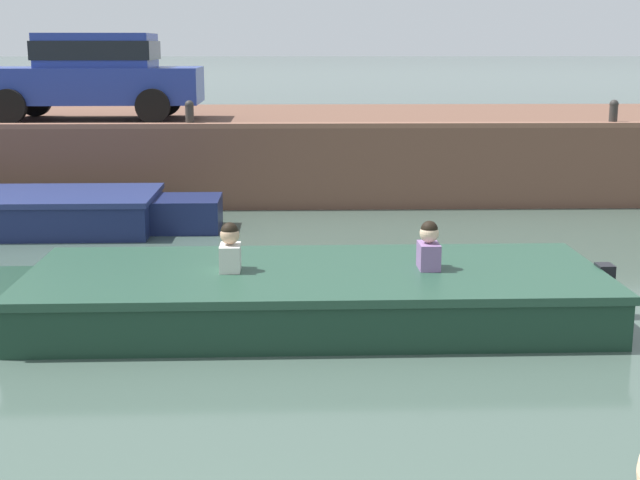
% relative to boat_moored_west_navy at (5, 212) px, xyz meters
% --- Properties ---
extents(ground_plane, '(400.00, 400.00, 0.00)m').
position_rel_boat_moored_west_navy_xyz_m(ground_plane, '(3.92, -4.67, -0.28)').
color(ground_plane, '#42564C').
extents(far_quay_wall, '(60.00, 6.00, 1.35)m').
position_rel_boat_moored_west_navy_xyz_m(far_quay_wall, '(3.92, 4.56, 0.40)').
color(far_quay_wall, brown).
rests_on(far_quay_wall, ground).
extents(far_wall_coping, '(60.00, 0.24, 0.08)m').
position_rel_boat_moored_west_navy_xyz_m(far_wall_coping, '(3.92, 1.68, 1.12)').
color(far_wall_coping, brown).
rests_on(far_wall_coping, far_quay_wall).
extents(boat_moored_west_navy, '(5.91, 1.93, 0.56)m').
position_rel_boat_moored_west_navy_xyz_m(boat_moored_west_navy, '(0.00, 0.00, 0.00)').
color(boat_moored_west_navy, navy).
rests_on(boat_moored_west_navy, ground).
extents(motorboat_passing, '(6.92, 2.27, 1.00)m').
position_rel_boat_moored_west_navy_xyz_m(motorboat_passing, '(4.22, -4.51, -0.02)').
color(motorboat_passing, '#193828').
rests_on(motorboat_passing, ground).
extents(car_left_inner_blue, '(4.01, 1.92, 1.54)m').
position_rel_boat_moored_west_navy_xyz_m(car_left_inner_blue, '(0.64, 3.43, 1.92)').
color(car_left_inner_blue, '#233893').
rests_on(car_left_inner_blue, far_quay_wall).
extents(mooring_bollard_mid, '(0.15, 0.15, 0.44)m').
position_rel_boat_moored_west_navy_xyz_m(mooring_bollard_mid, '(2.55, 1.81, 1.32)').
color(mooring_bollard_mid, '#2D2B28').
rests_on(mooring_bollard_mid, far_quay_wall).
extents(mooring_bollard_east, '(0.15, 0.15, 0.44)m').
position_rel_boat_moored_west_navy_xyz_m(mooring_bollard_east, '(9.62, 1.81, 1.32)').
color(mooring_bollard_east, '#2D2B28').
rests_on(mooring_bollard_east, far_quay_wall).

